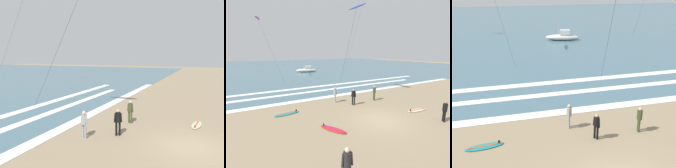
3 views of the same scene
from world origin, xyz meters
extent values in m
cube|color=#476B7A|center=(0.00, 52.55, 0.01)|extent=(140.00, 90.00, 0.01)
cube|color=white|center=(-1.69, 7.95, 0.01)|extent=(52.81, 0.94, 0.01)
cube|color=white|center=(-0.73, 11.25, 0.01)|extent=(36.38, 0.81, 0.01)
cube|color=white|center=(-1.97, 13.90, 0.01)|extent=(47.79, 0.93, 0.01)
cylinder|color=gray|center=(-0.84, 5.84, 0.41)|extent=(0.13, 0.13, 0.82)
cylinder|color=gray|center=(-0.90, 5.65, 0.41)|extent=(0.13, 0.13, 0.82)
cylinder|color=gray|center=(-0.87, 5.75, 1.11)|extent=(0.32, 0.32, 0.58)
cylinder|color=gray|center=(-0.81, 5.93, 1.08)|extent=(0.13, 0.16, 0.56)
cylinder|color=gray|center=(-0.93, 5.57, 1.08)|extent=(0.13, 0.16, 0.56)
sphere|color=#DBB28E|center=(-0.87, 5.75, 1.49)|extent=(0.21, 0.21, 0.21)
cylinder|color=#384223|center=(3.13, 4.33, 0.41)|extent=(0.13, 0.13, 0.82)
cylinder|color=#384223|center=(3.07, 4.14, 0.41)|extent=(0.13, 0.13, 0.82)
cylinder|color=#384223|center=(3.10, 4.24, 1.11)|extent=(0.32, 0.32, 0.58)
cylinder|color=#384223|center=(3.15, 4.42, 1.08)|extent=(0.13, 0.15, 0.56)
cylinder|color=#384223|center=(3.04, 4.06, 1.08)|extent=(0.13, 0.15, 0.56)
sphere|color=#DBB28E|center=(3.10, 4.24, 1.49)|extent=(0.21, 0.21, 0.21)
cylinder|color=black|center=(0.23, 4.19, 0.41)|extent=(0.13, 0.13, 0.82)
cylinder|color=black|center=(0.34, 4.02, 0.41)|extent=(0.13, 0.13, 0.82)
cylinder|color=black|center=(0.29, 4.11, 1.11)|extent=(0.32, 0.32, 0.58)
cylinder|color=black|center=(0.19, 4.27, 1.08)|extent=(0.15, 0.16, 0.56)
cylinder|color=black|center=(0.39, 3.95, 1.08)|extent=(0.15, 0.16, 0.56)
sphere|color=tan|center=(0.29, 4.11, 1.49)|extent=(0.21, 0.21, 0.21)
ellipsoid|color=teal|center=(-6.01, 4.86, 0.04)|extent=(2.15, 0.81, 0.09)
cube|color=#D84C19|center=(-6.01, 4.86, 0.09)|extent=(1.79, 0.28, 0.01)
cube|color=black|center=(-5.19, 4.95, 0.17)|extent=(0.12, 0.03, 0.16)
cylinder|color=#333333|center=(-4.16, 22.94, 5.65)|extent=(2.59, 7.69, 11.31)
cylinder|color=#333333|center=(3.70, 10.55, 5.05)|extent=(1.59, 6.30, 10.10)
ellipsoid|color=beige|center=(5.53, 32.09, 0.45)|extent=(5.47, 3.15, 0.90)
cube|color=silver|center=(5.91, 31.98, 1.25)|extent=(1.76, 1.49, 0.70)
cylinder|color=#B2B2B2|center=(4.96, 32.27, 1.80)|extent=(0.08, 0.08, 1.80)
camera|label=1|loc=(-13.02, -0.82, 4.84)|focal=39.60mm
camera|label=2|loc=(-8.93, -8.54, 5.15)|focal=26.42mm
camera|label=3|loc=(-5.04, -8.70, 8.61)|focal=43.68mm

